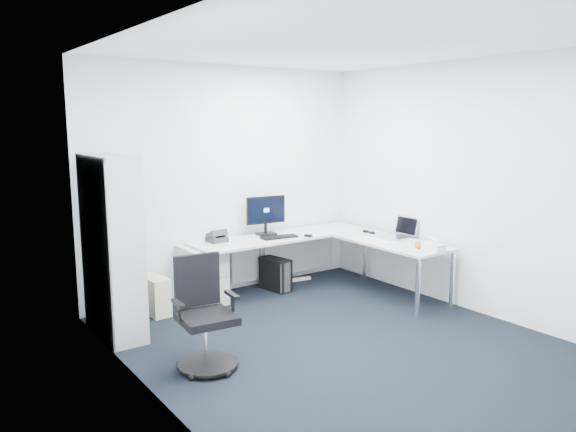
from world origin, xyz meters
TOP-DOWN VIEW (x-y plane):
  - ground at (0.00, 0.00)m, footprint 4.20×4.20m
  - ceiling at (0.00, 0.00)m, footprint 4.20×4.20m
  - wall_back at (0.00, 2.10)m, footprint 3.60×0.02m
  - wall_front at (0.00, -2.10)m, footprint 3.60×0.02m
  - wall_left at (-1.80, 0.00)m, footprint 0.02×4.20m
  - wall_right at (1.80, 0.00)m, footprint 0.02×4.20m
  - l_desk at (0.55, 1.40)m, footprint 2.32×1.30m
  - drawer_pedestal at (-0.49, 1.84)m, footprint 0.43×0.53m
  - bookshelf at (-1.62, 1.45)m, footprint 0.34×0.87m
  - task_chair at (-1.26, 0.23)m, footprint 0.58×0.58m
  - black_pc_tower at (0.46, 1.75)m, footprint 0.25×0.43m
  - beige_pc_tower at (-1.08, 1.79)m, footprint 0.22×0.44m
  - power_strip at (0.94, 1.90)m, footprint 0.32×0.10m
  - monitor at (0.41, 1.87)m, footprint 0.53×0.22m
  - black_keyboard at (0.43, 1.62)m, footprint 0.46×0.21m
  - mouse at (0.75, 1.47)m, footprint 0.08×0.10m
  - desk_phone at (-0.28, 1.86)m, footprint 0.22×0.22m
  - laptop at (1.55, 0.82)m, footprint 0.35×0.34m
  - white_keyboard at (1.24, 0.81)m, footprint 0.15×0.44m
  - headphones at (1.50, 1.22)m, footprint 0.11×0.17m
  - orange_fruit at (1.34, 0.27)m, footprint 0.08×0.08m
  - tissue_box at (1.39, 0.10)m, footprint 0.16×0.27m

SIDE VIEW (x-z plane):
  - ground at x=0.00m, z-range 0.00..0.00m
  - power_strip at x=0.94m, z-range 0.00..0.04m
  - black_pc_tower at x=0.46m, z-range 0.00..0.40m
  - beige_pc_tower at x=-1.08m, z-range 0.00..0.41m
  - drawer_pedestal at x=-0.49m, z-range 0.00..0.65m
  - l_desk at x=0.55m, z-range 0.00..0.68m
  - task_chair at x=-1.26m, z-range 0.00..0.94m
  - white_keyboard at x=1.24m, z-range 0.68..0.69m
  - black_keyboard at x=0.43m, z-range 0.68..0.70m
  - mouse at x=0.75m, z-range 0.68..0.71m
  - headphones at x=1.50m, z-range 0.68..0.72m
  - orange_fruit at x=1.34m, z-range 0.68..0.76m
  - tissue_box at x=1.39m, z-range 0.68..0.77m
  - desk_phone at x=-0.28m, z-range 0.68..0.82m
  - laptop at x=1.55m, z-range 0.68..0.92m
  - bookshelf at x=-1.62m, z-range 0.00..1.75m
  - monitor at x=0.41m, z-range 0.68..1.17m
  - wall_back at x=0.00m, z-range 0.00..2.70m
  - wall_front at x=0.00m, z-range 0.00..2.70m
  - wall_left at x=-1.80m, z-range 0.00..2.70m
  - wall_right at x=1.80m, z-range 0.00..2.70m
  - ceiling at x=0.00m, z-range 2.70..2.70m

